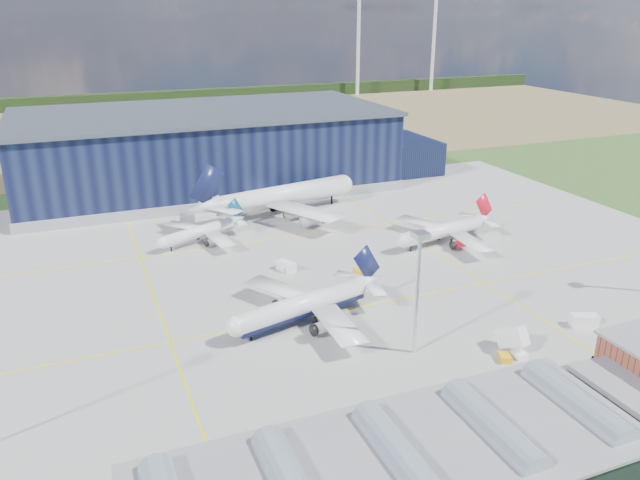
{
  "coord_description": "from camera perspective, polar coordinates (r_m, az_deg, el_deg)",
  "views": [
    {
      "loc": [
        -42.41,
        -114.39,
        58.23
      ],
      "look_at": [
        9.0,
        12.35,
        7.06
      ],
      "focal_mm": 35.0,
      "sensor_mm": 36.0,
      "label": 1
    }
  ],
  "objects": [
    {
      "name": "light_mast_center",
      "position": [
        108.17,
        8.97,
        -3.06
      ],
      "size": [
        2.6,
        2.6,
        23.0
      ],
      "color": "silver",
      "rests_on": "ground"
    },
    {
      "name": "gse_van_c",
      "position": [
        132.25,
        23.01,
        -6.79
      ],
      "size": [
        5.63,
        4.05,
        2.45
      ],
      "primitive_type": "cube",
      "rotation": [
        0.0,
        0.0,
        1.22
      ],
      "color": "white",
      "rests_on": "ground"
    },
    {
      "name": "car_b",
      "position": [
        121.17,
        24.54,
        -9.91
      ],
      "size": [
        4.13,
        2.79,
        1.29
      ],
      "primitive_type": "imported",
      "rotation": [
        0.0,
        0.0,
        1.17
      ],
      "color": "#99999E",
      "rests_on": "ground"
    },
    {
      "name": "airstair",
      "position": [
        118.53,
        17.1,
        -8.92
      ],
      "size": [
        3.27,
        5.95,
        3.6
      ],
      "primitive_type": "cube",
      "rotation": [
        0.0,
        0.0,
        0.19
      ],
      "color": "white",
      "rests_on": "ground"
    },
    {
      "name": "hangar",
      "position": [
        219.04,
        -9.75,
        7.93
      ],
      "size": [
        145.0,
        62.0,
        26.1
      ],
      "color": "black",
      "rests_on": "ground"
    },
    {
      "name": "farmland",
      "position": [
        342.06,
        -14.86,
        10.04
      ],
      "size": [
        600.0,
        220.0,
        0.01
      ],
      "primitive_type": "cube",
      "color": "olive",
      "rests_on": "ground"
    },
    {
      "name": "ground",
      "position": [
        135.18,
        -1.57,
        -5.01
      ],
      "size": [
        600.0,
        600.0,
        0.0
      ],
      "primitive_type": "plane",
      "color": "#2D4A1B",
      "rests_on": "ground"
    },
    {
      "name": "airliner_regional",
      "position": [
        165.88,
        -11.02,
        1.27
      ],
      "size": [
        37.38,
        37.07,
        9.27
      ],
      "primitive_type": null,
      "rotation": [
        0.0,
        0.0,
        3.57
      ],
      "color": "white",
      "rests_on": "ground"
    },
    {
      "name": "gse_tug_b",
      "position": [
        115.8,
        16.52,
        -10.27
      ],
      "size": [
        2.74,
        3.3,
        1.22
      ],
      "primitive_type": "cube",
      "rotation": [
        0.0,
        0.0,
        -0.35
      ],
      "color": "gold",
      "rests_on": "ground"
    },
    {
      "name": "glass_concourse",
      "position": [
        85.01,
        9.26,
        -19.72
      ],
      "size": [
        78.0,
        23.0,
        8.6
      ],
      "color": "black",
      "rests_on": "ground"
    },
    {
      "name": "apron",
      "position": [
        143.73,
        -2.98,
        -3.4
      ],
      "size": [
        220.0,
        160.0,
        0.08
      ],
      "color": "gray",
      "rests_on": "ground"
    },
    {
      "name": "gse_tug_a",
      "position": [
        143.91,
        3.83,
        -3.06
      ],
      "size": [
        2.95,
        4.16,
        1.59
      ],
      "primitive_type": "cube",
      "rotation": [
        0.0,
        0.0,
        0.17
      ],
      "color": "gold",
      "rests_on": "ground"
    },
    {
      "name": "treeline",
      "position": [
        420.07,
        -16.48,
        12.28
      ],
      "size": [
        600.0,
        8.0,
        8.0
      ],
      "primitive_type": "cube",
      "color": "black",
      "rests_on": "ground"
    },
    {
      "name": "airliner_navy",
      "position": [
        120.95,
        -1.64,
        -5.02
      ],
      "size": [
        45.49,
        44.91,
        12.21
      ],
      "primitive_type": null,
      "rotation": [
        0.0,
        0.0,
        3.4
      ],
      "color": "white",
      "rests_on": "ground"
    },
    {
      "name": "gse_van_b",
      "position": [
        146.79,
        -3.12,
        -2.42
      ],
      "size": [
        4.01,
        5.34,
        2.22
      ],
      "primitive_type": "cube",
      "rotation": [
        0.0,
        0.0,
        0.42
      ],
      "color": "white",
      "rests_on": "ground"
    },
    {
      "name": "airliner_widebody",
      "position": [
        185.14,
        -3.33,
        5.06
      ],
      "size": [
        65.19,
        64.26,
        18.02
      ],
      "primitive_type": null,
      "rotation": [
        0.0,
        0.0,
        0.21
      ],
      "color": "white",
      "rests_on": "ground"
    },
    {
      "name": "gse_cart_a",
      "position": [
        147.04,
        -3.16,
        -2.54
      ],
      "size": [
        2.51,
        3.52,
        1.45
      ],
      "primitive_type": "cube",
      "rotation": [
        0.0,
        0.0,
        0.08
      ],
      "color": "white",
      "rests_on": "ground"
    },
    {
      "name": "airliner_red",
      "position": [
        164.88,
        11.18,
        1.48
      ],
      "size": [
        39.81,
        39.23,
        11.1
      ],
      "primitive_type": null,
      "rotation": [
        0.0,
        0.0,
        3.33
      ],
      "color": "white",
      "rests_on": "ground"
    }
  ]
}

